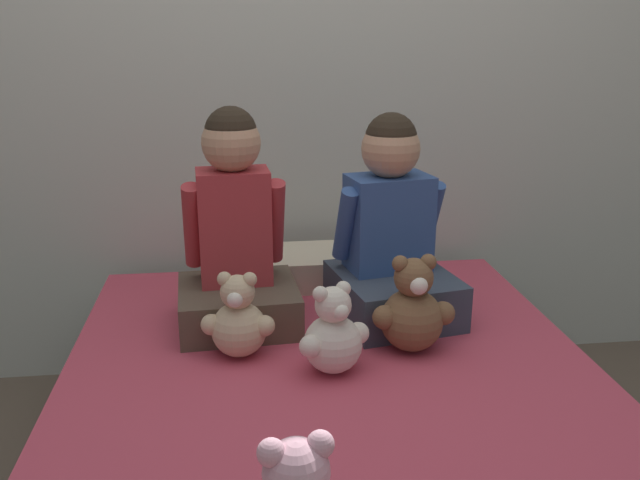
% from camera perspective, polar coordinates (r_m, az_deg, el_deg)
% --- Properties ---
extents(wall_behind_bed, '(8.00, 0.06, 2.50)m').
position_cam_1_polar(wall_behind_bed, '(2.56, -1.90, 15.84)').
color(wall_behind_bed, beige).
rests_on(wall_behind_bed, ground_plane).
extents(bed, '(1.46, 1.86, 0.45)m').
position_cam_1_polar(bed, '(1.89, 1.47, -18.30)').
color(bed, '#2D2D33').
rests_on(bed, ground_plane).
extents(child_on_left, '(0.38, 0.35, 0.66)m').
position_cam_1_polar(child_on_left, '(2.06, -7.15, 0.16)').
color(child_on_left, brown).
rests_on(child_on_left, bed).
extents(child_on_right, '(0.41, 0.43, 0.64)m').
position_cam_1_polar(child_on_right, '(2.12, 6.01, 0.19)').
color(child_on_right, '#384251').
rests_on(child_on_right, bed).
extents(teddy_bear_held_by_left_child, '(0.20, 0.16, 0.25)m').
position_cam_1_polar(teddy_bear_held_by_left_child, '(1.90, -6.87, -6.79)').
color(teddy_bear_held_by_left_child, '#D1B78E').
rests_on(teddy_bear_held_by_left_child, bed).
extents(teddy_bear_held_by_right_child, '(0.24, 0.18, 0.28)m').
position_cam_1_polar(teddy_bear_held_by_right_child, '(1.93, 7.79, -5.91)').
color(teddy_bear_held_by_right_child, brown).
rests_on(teddy_bear_held_by_right_child, bed).
extents(teddy_bear_between_children, '(0.20, 0.16, 0.25)m').
position_cam_1_polar(teddy_bear_between_children, '(1.80, 1.02, -8.03)').
color(teddy_bear_between_children, silver).
rests_on(teddy_bear_between_children, bed).
extents(pillow_at_headboard, '(0.59, 0.27, 0.11)m').
position_cam_1_polar(pillow_at_headboard, '(2.43, -1.13, -2.29)').
color(pillow_at_headboard, beige).
rests_on(pillow_at_headboard, bed).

